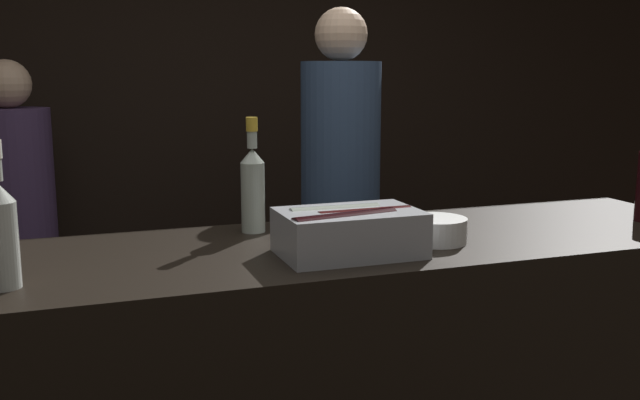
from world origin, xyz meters
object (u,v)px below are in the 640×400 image
ice_bin_with_bottles (349,230)px  rose_wine_bottle (253,185)px  person_blond_tee (17,223)px  bowl_white (436,229)px  person_in_hoodie (340,205)px

ice_bin_with_bottles → rose_wine_bottle: 0.40m
person_blond_tee → ice_bin_with_bottles: bearing=121.0°
ice_bin_with_bottles → bowl_white: ice_bin_with_bottles is taller
ice_bin_with_bottles → person_in_hoodie: person_in_hoodie is taller
bowl_white → ice_bin_with_bottles: bearing=-170.1°
ice_bin_with_bottles → rose_wine_bottle: (-0.17, 0.36, 0.08)m
bowl_white → person_blond_tee: size_ratio=0.11×
person_in_hoodie → person_blond_tee: bearing=121.0°
person_in_hoodie → person_blond_tee: person_in_hoodie is taller
ice_bin_with_bottles → rose_wine_bottle: rose_wine_bottle is taller
bowl_white → person_blond_tee: 2.04m
ice_bin_with_bottles → bowl_white: size_ratio=2.06×
ice_bin_with_bottles → rose_wine_bottle: bearing=115.4°
ice_bin_with_bottles → bowl_white: bearing=9.9°
ice_bin_with_bottles → person_in_hoodie: size_ratio=0.20×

